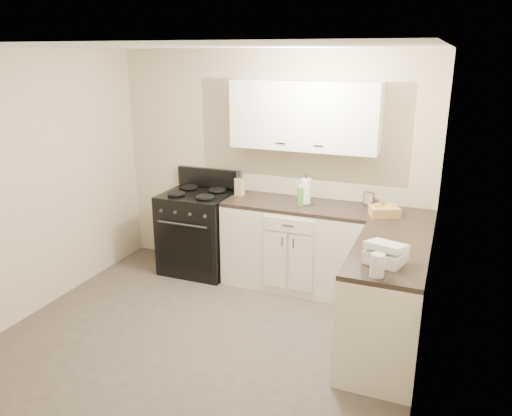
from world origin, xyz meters
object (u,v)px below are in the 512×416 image
at_px(stove, 198,233).
at_px(knife_block, 240,187).
at_px(paper_towel, 306,191).
at_px(wicker_basket, 384,212).
at_px(countertop_grill, 385,256).

height_order(stove, knife_block, knife_block).
xyz_separation_m(knife_block, paper_towel, (0.77, -0.04, 0.04)).
xyz_separation_m(paper_towel, wicker_basket, (0.83, -0.12, -0.09)).
bearing_deg(stove, countertop_grill, -28.15).
height_order(knife_block, paper_towel, paper_towel).
bearing_deg(wicker_basket, paper_towel, 172.01).
bearing_deg(knife_block, wicker_basket, 7.00).
height_order(wicker_basket, countertop_grill, countertop_grill).
relative_size(knife_block, paper_towel, 0.72).
distance_m(paper_towel, wicker_basket, 0.84).
bearing_deg(knife_block, stove, -157.65).
bearing_deg(stove, wicker_basket, -1.83).
distance_m(knife_block, countertop_grill, 2.18).
bearing_deg(knife_block, paper_towel, 9.75).
relative_size(paper_towel, wicker_basket, 0.97).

